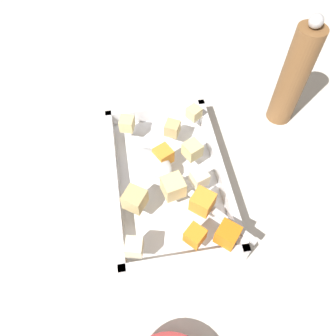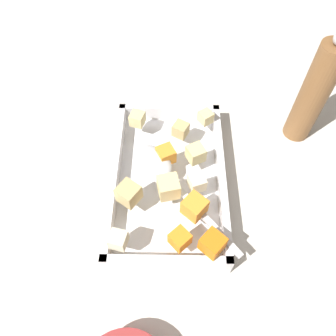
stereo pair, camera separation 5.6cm
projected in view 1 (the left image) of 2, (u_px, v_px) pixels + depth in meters
ground_plane at (160, 192)px, 0.60m from camera, size 4.00×4.00×0.00m
baking_dish at (168, 181)px, 0.60m from camera, size 0.32×0.20×0.05m
carrot_chunk_corner_nw at (195, 236)px, 0.49m from camera, size 0.04×0.04×0.03m
carrot_chunk_rim_edge at (163, 155)px, 0.57m from camera, size 0.04×0.04×0.03m
carrot_chunk_far_left at (203, 202)px, 0.52m from camera, size 0.05×0.05×0.03m
carrot_chunk_under_handle at (228, 235)px, 0.49m from camera, size 0.04×0.04×0.03m
potato_chunk_mid_right at (173, 187)px, 0.54m from camera, size 0.04×0.04×0.03m
potato_chunk_near_right at (192, 150)px, 0.58m from camera, size 0.04×0.04×0.03m
potato_chunk_front_center at (135, 199)px, 0.52m from camera, size 0.05×0.05×0.03m
potato_chunk_back_center at (127, 124)px, 0.62m from camera, size 0.03×0.03×0.03m
potato_chunk_mid_left at (194, 113)px, 0.63m from camera, size 0.03×0.03×0.02m
potato_chunk_heap_top at (199, 178)px, 0.55m from camera, size 0.03×0.03×0.03m
potato_chunk_near_left at (172, 128)px, 0.61m from camera, size 0.03×0.03×0.03m
potato_chunk_near_spoon at (134, 247)px, 0.48m from camera, size 0.03×0.03×0.03m
serving_spoon at (159, 167)px, 0.57m from camera, size 0.21×0.18×0.02m
pepper_mill at (294, 77)px, 0.62m from camera, size 0.05×0.05×0.23m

